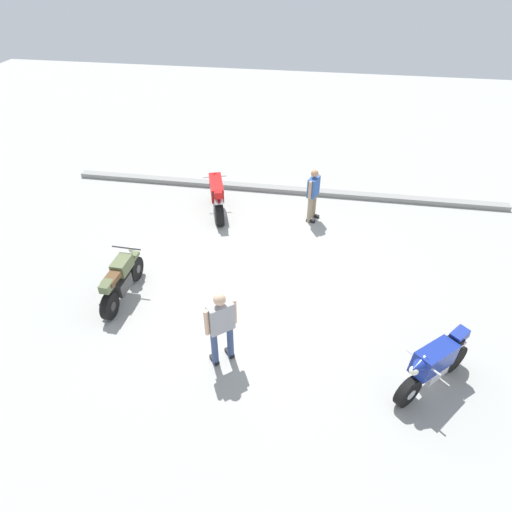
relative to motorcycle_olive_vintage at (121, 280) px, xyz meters
The scene contains 7 objects.
ground_plane 3.28m from the motorcycle_olive_vintage, 19.96° to the left, with size 40.00×40.00×0.00m, color #9E9E99.
curb_edge 6.49m from the motorcycle_olive_vintage, 61.86° to the left, with size 14.00×0.30×0.15m, color gray.
motorcycle_olive_vintage is the anchor object (origin of this frame).
motorcycle_red_sportbike 4.26m from the motorcycle_olive_vintage, 72.69° to the left, with size 0.91×1.91×1.14m.
motorcycle_blue_sportbike 6.78m from the motorcycle_olive_vintage, 11.97° to the right, with size 1.50×1.53×1.14m.
person_in_gray_shirt 3.11m from the motorcycle_olive_vintage, 28.40° to the right, with size 0.57×0.54×1.74m.
person_in_blue_shirt 5.84m from the motorcycle_olive_vintage, 45.58° to the left, with size 0.42×0.62×1.59m.
Camera 1 is at (1.24, -8.17, 6.89)m, focal length 30.77 mm.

